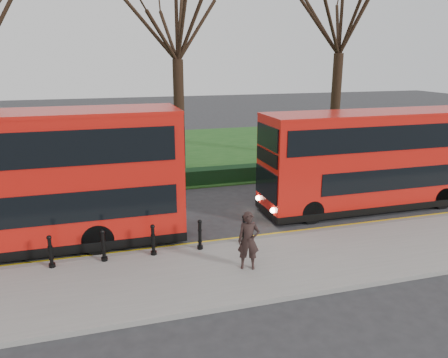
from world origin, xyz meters
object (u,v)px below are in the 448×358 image
object	(u,v)px
bus_lead	(2,184)
pedestrian	(249,241)
bollard_row	(153,240)
bus_rear	(380,160)

from	to	relation	value
bus_lead	pedestrian	distance (m)	8.36
bollard_row	bus_rear	world-z (taller)	bus_rear
bollard_row	pedestrian	size ratio (longest dim) A/B	3.55
bollard_row	bus_lead	bearing A→B (deg)	155.72
bollard_row	pedestrian	xyz separation A→B (m)	(2.66, -1.78, 0.40)
bus_lead	pedestrian	size ratio (longest dim) A/B	6.55
bollard_row	bus_rear	distance (m)	10.60
bus_lead	pedestrian	world-z (taller)	bus_lead
pedestrian	bollard_row	bearing A→B (deg)	165.08
bus_rear	pedestrian	distance (m)	8.71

